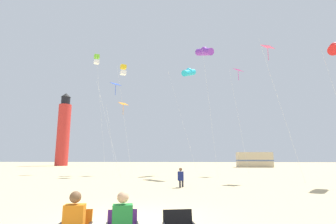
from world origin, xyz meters
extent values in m
plane|color=#CCB584|center=(0.00, 0.00, 0.00)|extent=(200.00, 200.00, 0.00)
cube|color=orange|center=(-0.60, -2.91, 0.62)|extent=(0.53, 0.21, 0.40)
cube|color=orange|center=(-0.57, -3.11, 0.68)|extent=(0.37, 0.27, 0.52)
sphere|color=brown|center=(-0.57, -3.11, 1.06)|extent=(0.20, 0.20, 0.20)
cube|color=#722D99|center=(0.21, -2.87, 0.62)|extent=(0.54, 0.25, 0.40)
cube|color=#238438|center=(0.26, -3.06, 0.68)|extent=(0.38, 0.29, 0.52)
sphere|color=#D8A87F|center=(0.26, -3.06, 1.06)|extent=(0.20, 0.20, 0.20)
cube|color=black|center=(1.19, -2.80, 0.62)|extent=(0.54, 0.23, 0.40)
cube|color=navy|center=(1.02, 7.96, 0.68)|extent=(0.36, 0.25, 0.52)
sphere|color=brown|center=(1.02, 7.96, 1.06)|extent=(0.20, 0.20, 0.20)
cylinder|color=#2D2D38|center=(1.12, 8.13, 0.44)|extent=(0.16, 0.37, 0.13)
cylinder|color=#2D2D38|center=(1.13, 8.29, 0.21)|extent=(0.11, 0.11, 0.42)
cylinder|color=#2D2D38|center=(0.96, 8.14, 0.44)|extent=(0.16, 0.37, 0.13)
cylinder|color=#2D2D38|center=(0.97, 8.30, 0.21)|extent=(0.11, 0.11, 0.42)
cylinder|color=red|center=(11.69, 9.65, 9.06)|extent=(2.05, 2.42, 1.48)
sphere|color=red|center=(11.69, 9.65, 9.21)|extent=(0.76, 0.76, 0.76)
cylinder|color=silver|center=(8.41, 11.46, 5.41)|extent=(2.69, 0.41, 10.83)
cube|color=#E54C8C|center=(8.21, 12.80, 10.82)|extent=(1.22, 1.22, 0.40)
cylinder|color=#E54C8C|center=(8.21, 12.80, 10.17)|extent=(0.04, 0.04, 1.10)
cylinder|color=silver|center=(-6.32, 18.12, 3.76)|extent=(1.92, 1.91, 7.53)
cube|color=orange|center=(-5.37, 19.07, 7.52)|extent=(1.22, 1.22, 0.40)
cylinder|color=orange|center=(-5.37, 19.07, 6.87)|extent=(0.04, 0.04, 1.10)
cylinder|color=silver|center=(3.61, 15.78, 6.03)|extent=(1.20, 0.68, 12.06)
cylinder|color=purple|center=(3.28, 16.38, 12.06)|extent=(1.83, 2.52, 1.48)
sphere|color=purple|center=(3.28, 16.38, 12.21)|extent=(0.76, 0.76, 0.76)
cylinder|color=silver|center=(-8.61, 21.38, 6.94)|extent=(1.06, 2.11, 13.88)
cube|color=#72D12D|center=(-9.66, 21.90, 14.23)|extent=(0.82, 0.82, 0.44)
cube|color=white|center=(-9.66, 21.90, 13.53)|extent=(0.82, 0.82, 0.44)
cylinder|color=silver|center=(-5.28, 19.31, 5.89)|extent=(1.74, 1.03, 11.78)
cube|color=yellow|center=(-5.78, 20.17, 12.13)|extent=(0.82, 0.82, 0.44)
cube|color=white|center=(-5.78, 20.17, 11.43)|extent=(0.82, 0.82, 0.44)
cylinder|color=silver|center=(6.87, 19.13, 5.66)|extent=(1.38, 0.71, 11.33)
cube|color=#D826A5|center=(7.22, 19.82, 11.32)|extent=(1.22, 1.22, 0.40)
cylinder|color=#D826A5|center=(7.22, 19.82, 10.67)|extent=(0.04, 0.04, 1.10)
cylinder|color=silver|center=(0.98, 18.69, 5.64)|extent=(3.04, 1.62, 11.28)
cylinder|color=#1EB2D1|center=(1.79, 20.20, 11.27)|extent=(1.79, 2.53, 1.48)
sphere|color=#1EB2D1|center=(1.79, 20.20, 11.42)|extent=(0.76, 0.76, 0.76)
cylinder|color=silver|center=(-5.92, 15.74, 4.59)|extent=(2.78, 0.37, 9.18)
cube|color=blue|center=(-5.74, 17.12, 9.18)|extent=(1.22, 1.22, 0.40)
cylinder|color=blue|center=(-5.74, 17.12, 8.53)|extent=(0.04, 0.04, 1.10)
cylinder|color=red|center=(-26.70, 49.04, 7.00)|extent=(2.80, 2.80, 14.00)
cylinder|color=black|center=(-26.70, 49.04, 14.90)|extent=(2.00, 2.00, 1.80)
cone|color=black|center=(-26.70, 49.04, 16.30)|extent=(2.20, 2.20, 1.00)
cube|color=#C6B28C|center=(14.25, 42.56, 1.40)|extent=(6.42, 2.35, 2.80)
cube|color=#4C608C|center=(14.25, 42.56, 1.26)|extent=(6.46, 2.39, 0.24)
camera|label=1|loc=(1.36, -7.60, 1.73)|focal=27.31mm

